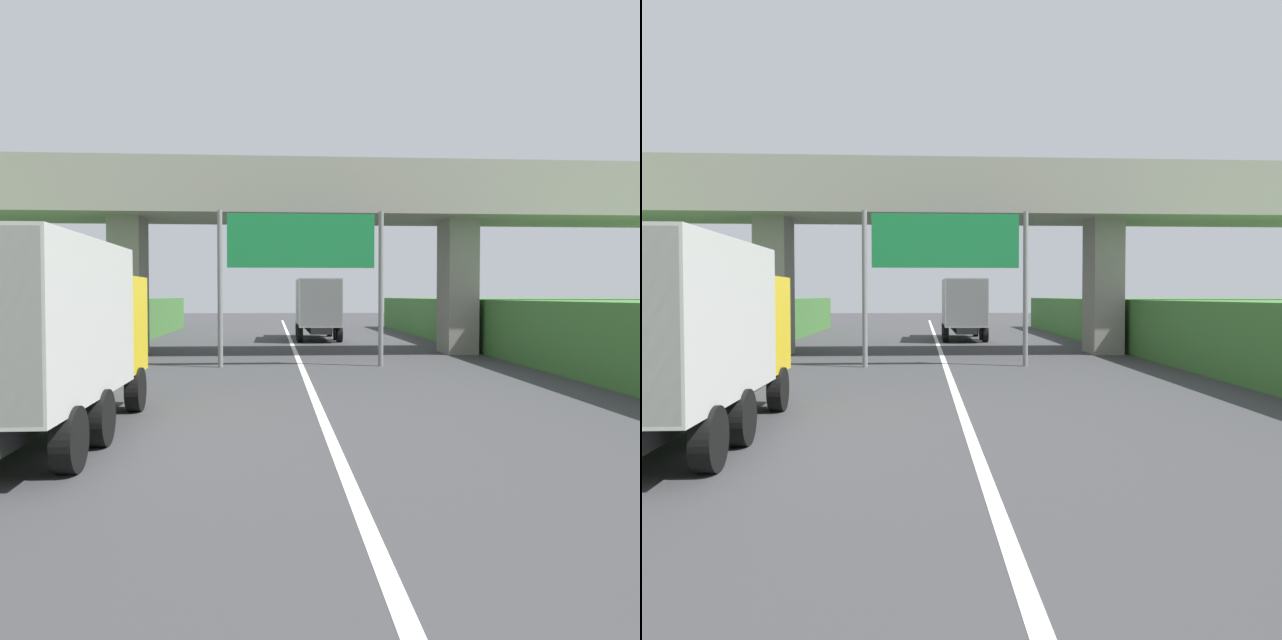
# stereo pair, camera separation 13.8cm
# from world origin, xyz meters

# --- Properties ---
(lane_centre_stripe) EXTENTS (0.20, 91.41, 0.01)m
(lane_centre_stripe) POSITION_xyz_m (0.00, 25.70, 0.00)
(lane_centre_stripe) COLOR white
(lane_centre_stripe) RESTS_ON ground
(overpass_bridge) EXTENTS (40.00, 4.80, 8.01)m
(overpass_bridge) POSITION_xyz_m (0.00, 32.13, 6.07)
(overpass_bridge) COLOR gray
(overpass_bridge) RESTS_ON ground
(overhead_highway_sign) EXTENTS (5.88, 0.18, 5.51)m
(overhead_highway_sign) POSITION_xyz_m (0.00, 26.93, 4.09)
(overhead_highway_sign) COLOR slate
(overhead_highway_sign) RESTS_ON ground
(truck_yellow) EXTENTS (2.44, 7.30, 3.44)m
(truck_yellow) POSITION_xyz_m (-4.98, 15.25, 1.93)
(truck_yellow) COLOR black
(truck_yellow) RESTS_ON ground
(truck_silver) EXTENTS (2.44, 7.30, 3.44)m
(truck_silver) POSITION_xyz_m (1.54, 41.53, 1.93)
(truck_silver) COLOR black
(truck_silver) RESTS_ON ground
(construction_barrel_3) EXTENTS (0.57, 0.57, 0.90)m
(construction_barrel_3) POSITION_xyz_m (-6.67, 20.77, 0.46)
(construction_barrel_3) COLOR orange
(construction_barrel_3) RESTS_ON ground
(construction_barrel_4) EXTENTS (0.57, 0.57, 0.90)m
(construction_barrel_4) POSITION_xyz_m (-6.65, 25.54, 0.46)
(construction_barrel_4) COLOR orange
(construction_barrel_4) RESTS_ON ground
(construction_barrel_5) EXTENTS (0.57, 0.57, 0.90)m
(construction_barrel_5) POSITION_xyz_m (-6.67, 30.32, 0.46)
(construction_barrel_5) COLOR orange
(construction_barrel_5) RESTS_ON ground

